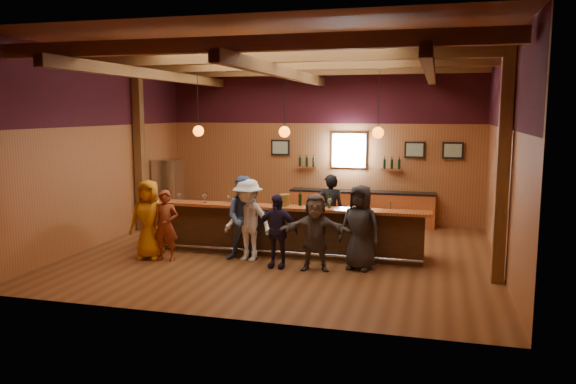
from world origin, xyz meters
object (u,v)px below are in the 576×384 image
at_px(bottle_a, 300,200).
at_px(bartender, 330,211).
at_px(customer_navy, 277,231).
at_px(bar_counter, 287,230).
at_px(customer_dark, 360,227).
at_px(customer_redvest, 166,226).
at_px(customer_white, 248,220).
at_px(back_bar_cabinet, 361,208).
at_px(customer_orange, 149,220).
at_px(customer_denim, 246,218).
at_px(customer_brown, 315,232).
at_px(ice_bucket, 284,200).
at_px(stainless_fridge, 169,191).

bearing_deg(bottle_a, bartender, 63.13).
bearing_deg(customer_navy, bar_counter, 98.31).
bearing_deg(customer_dark, customer_redvest, -160.52).
distance_m(customer_redvest, customer_white, 1.75).
distance_m(back_bar_cabinet, bottle_a, 3.91).
height_order(customer_orange, customer_navy, customer_orange).
relative_size(customer_orange, customer_white, 0.98).
relative_size(customer_redvest, bartender, 0.88).
xyz_separation_m(back_bar_cabinet, customer_denim, (-1.87, -4.37, 0.42)).
xyz_separation_m(customer_redvest, bottle_a, (2.64, 1.12, 0.49)).
distance_m(back_bar_cabinet, customer_brown, 4.79).
bearing_deg(customer_orange, bartender, 24.57).
bearing_deg(customer_white, customer_redvest, -152.53).
relative_size(bar_counter, customer_redvest, 4.20).
distance_m(bar_counter, ice_bucket, 0.77).
distance_m(customer_redvest, customer_dark, 4.07).
height_order(bar_counter, customer_brown, customer_brown).
distance_m(customer_redvest, customer_denim, 1.70).
distance_m(stainless_fridge, customer_redvest, 4.16).
distance_m(customer_orange, customer_dark, 4.48).
bearing_deg(stainless_fridge, back_bar_cabinet, 11.93).
relative_size(customer_white, customer_navy, 1.16).
bearing_deg(customer_brown, back_bar_cabinet, 78.86).
bearing_deg(stainless_fridge, bottle_a, -30.46).
height_order(back_bar_cabinet, customer_navy, customer_navy).
height_order(customer_white, bartender, customer_white).
distance_m(customer_white, customer_navy, 0.82).
relative_size(customer_denim, customer_white, 1.03).
relative_size(customer_brown, bottle_a, 4.62).
relative_size(bar_counter, customer_denim, 3.51).
bearing_deg(bartender, ice_bucket, 39.42).
relative_size(bar_counter, back_bar_cabinet, 1.57).
xyz_separation_m(customer_navy, customer_dark, (1.64, 0.30, 0.10)).
distance_m(customer_dark, ice_bucket, 1.87).
xyz_separation_m(stainless_fridge, bottle_a, (4.45, -2.62, 0.34)).
xyz_separation_m(customer_brown, bottle_a, (-0.56, 1.03, 0.47)).
height_order(back_bar_cabinet, customer_redvest, customer_redvest).
bearing_deg(stainless_fridge, customer_white, -43.34).
bearing_deg(ice_bucket, customer_denim, -144.37).
bearing_deg(customer_white, ice_bucket, 53.69).
distance_m(customer_navy, bartender, 2.12).
relative_size(customer_denim, customer_navy, 1.19).
height_order(customer_brown, ice_bucket, customer_brown).
height_order(bar_counter, bottle_a, bottle_a).
height_order(bartender, ice_bucket, bartender).
relative_size(bar_counter, customer_brown, 4.09).
bearing_deg(customer_orange, bar_counter, 19.27).
relative_size(back_bar_cabinet, bartender, 2.34).
height_order(stainless_fridge, customer_brown, stainless_fridge).
distance_m(customer_redvest, customer_brown, 3.21).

